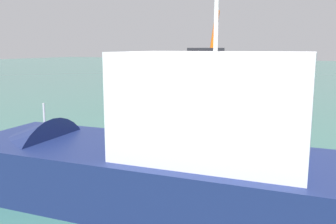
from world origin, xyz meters
name	(u,v)px	position (x,y,z in m)	size (l,w,h in m)	color
ground	(175,119)	(0.00, 0.00, 0.00)	(200.00, 200.00, 0.00)	#386B60
dock	(207,99)	(-4.65, 0.00, 0.58)	(10.65, 7.53, 1.17)	gray
crane_truck	(207,70)	(-4.72, -0.05, 2.55)	(9.66, 4.16, 5.91)	black
dock_worker	(230,82)	(-1.94, 2.49, 2.06)	(0.34, 0.34, 1.75)	black
salvaged_car	(171,118)	(2.86, 1.22, 0.65)	(4.39, 3.36, 3.26)	red
moored_yacht	(128,173)	(10.48, 3.99, 0.72)	(5.08, 14.94, 6.50)	navy
piling_near	(134,102)	(1.43, -1.82, 1.05)	(0.33, 0.33, 2.10)	#4E4E25
piling_mid	(190,106)	(1.26, 1.52, 1.04)	(0.34, 0.34, 2.07)	brown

